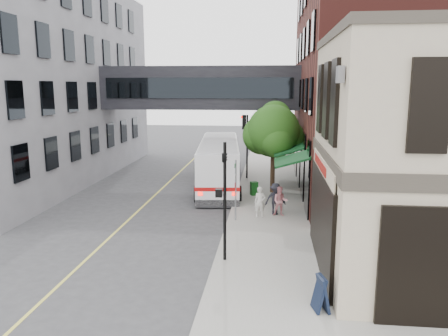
% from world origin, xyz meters
% --- Properties ---
extents(ground, '(120.00, 120.00, 0.00)m').
position_xyz_m(ground, '(0.00, 0.00, 0.00)').
color(ground, '#38383A').
rests_on(ground, ground).
extents(sidewalk_main, '(4.00, 60.00, 0.15)m').
position_xyz_m(sidewalk_main, '(2.00, 14.00, 0.07)').
color(sidewalk_main, gray).
rests_on(sidewalk_main, ground).
extents(brick_building, '(13.76, 18.00, 14.00)m').
position_xyz_m(brick_building, '(9.98, 15.00, 6.99)').
color(brick_building, '#491B17').
rests_on(brick_building, ground).
extents(opposite_building, '(14.00, 24.00, 14.00)m').
position_xyz_m(opposite_building, '(-17.00, 16.00, 7.00)').
color(opposite_building, slate).
rests_on(opposite_building, ground).
extents(skyway_bridge, '(14.00, 3.18, 3.00)m').
position_xyz_m(skyway_bridge, '(-3.00, 18.00, 6.50)').
color(skyway_bridge, black).
rests_on(skyway_bridge, ground).
extents(traffic_signal_near, '(0.44, 0.22, 4.60)m').
position_xyz_m(traffic_signal_near, '(0.37, 2.00, 2.98)').
color(traffic_signal_near, black).
rests_on(traffic_signal_near, sidewalk_main).
extents(traffic_signal_far, '(0.53, 0.28, 4.50)m').
position_xyz_m(traffic_signal_far, '(0.26, 17.00, 3.34)').
color(traffic_signal_far, black).
rests_on(traffic_signal_far, sidewalk_main).
extents(street_sign_pole, '(0.08, 0.75, 3.00)m').
position_xyz_m(street_sign_pole, '(0.39, 7.00, 1.93)').
color(street_sign_pole, gray).
rests_on(street_sign_pole, sidewalk_main).
extents(street_tree, '(3.80, 3.20, 5.60)m').
position_xyz_m(street_tree, '(2.19, 13.22, 3.91)').
color(street_tree, '#382619').
rests_on(street_tree, sidewalk_main).
extents(lane_marking, '(0.12, 40.00, 0.01)m').
position_xyz_m(lane_marking, '(-5.00, 10.00, 0.01)').
color(lane_marking, '#D8CC4C').
rests_on(lane_marking, ground).
extents(bus, '(3.59, 11.39, 3.01)m').
position_xyz_m(bus, '(-1.34, 14.84, 1.69)').
color(bus, white).
rests_on(bus, ground).
extents(pedestrian_a, '(0.59, 0.42, 1.53)m').
position_xyz_m(pedestrian_a, '(1.57, 7.68, 0.92)').
color(pedestrian_a, silver).
rests_on(pedestrian_a, sidewalk_main).
extents(pedestrian_b, '(0.76, 0.60, 1.52)m').
position_xyz_m(pedestrian_b, '(2.59, 7.94, 0.91)').
color(pedestrian_b, pink).
rests_on(pedestrian_b, sidewalk_main).
extents(pedestrian_c, '(1.17, 0.83, 1.64)m').
position_xyz_m(pedestrian_c, '(2.34, 8.13, 0.97)').
color(pedestrian_c, black).
rests_on(pedestrian_c, sidewalk_main).
extents(newspaper_box, '(0.52, 0.50, 0.82)m').
position_xyz_m(newspaper_box, '(1.11, 12.11, 0.56)').
color(newspaper_box, '#125117').
rests_on(newspaper_box, sidewalk_main).
extents(sandwich_board, '(0.52, 0.67, 1.06)m').
position_xyz_m(sandwich_board, '(3.60, -1.50, 0.68)').
color(sandwich_board, black).
rests_on(sandwich_board, sidewalk_main).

